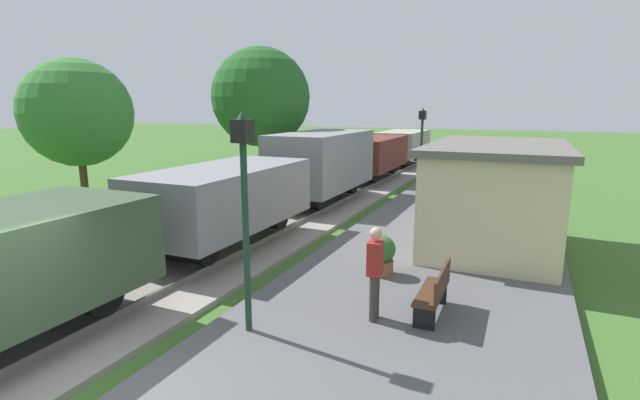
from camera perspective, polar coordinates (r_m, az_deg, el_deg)
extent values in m
cylinder|color=black|center=(9.93, -27.72, -9.54)|extent=(1.56, 0.84, 0.84)
cylinder|color=black|center=(10.55, -22.93, -6.48)|extent=(0.20, 0.30, 0.20)
cube|color=gray|center=(13.05, -11.49, 0.50)|extent=(2.50, 5.60, 1.60)
cube|color=black|center=(13.19, -11.38, -2.27)|extent=(2.10, 5.15, 0.50)
cylinder|color=black|center=(14.70, -7.32, -1.72)|extent=(1.56, 0.84, 0.84)
cylinder|color=black|center=(11.89, -16.32, -5.28)|extent=(1.56, 0.84, 0.84)
cylinder|color=black|center=(15.63, -5.15, 0.05)|extent=(0.20, 0.30, 0.20)
cylinder|color=black|center=(11.01, -20.28, -5.53)|extent=(0.20, 0.30, 0.20)
cube|color=gray|center=(18.71, 0.25, 4.94)|extent=(2.50, 5.60, 2.20)
cube|color=black|center=(18.84, 0.25, 2.07)|extent=(2.10, 5.15, 0.50)
cylinder|color=black|center=(20.51, 2.26, 2.13)|extent=(1.56, 0.84, 0.84)
cylinder|color=black|center=(17.29, -2.15, 0.36)|extent=(1.56, 0.84, 0.84)
cylinder|color=black|center=(21.54, 3.41, 3.25)|extent=(0.20, 0.30, 0.20)
cylinder|color=black|center=(16.23, -3.95, 0.50)|extent=(0.20, 0.30, 0.20)
cube|color=brown|center=(24.89, 6.41, 5.82)|extent=(2.50, 5.60, 1.60)
cube|color=black|center=(24.96, 6.37, 4.33)|extent=(2.10, 5.15, 0.50)
cylinder|color=black|center=(26.70, 7.53, 4.23)|extent=(1.56, 0.84, 0.84)
cylinder|color=black|center=(23.31, 5.01, 3.23)|extent=(1.56, 0.84, 0.84)
cylinder|color=black|center=(27.77, 8.23, 5.01)|extent=(0.20, 0.30, 0.20)
cylinder|color=black|center=(22.19, 4.05, 3.48)|extent=(0.20, 0.30, 0.20)
cube|color=gray|center=(31.22, 10.11, 6.86)|extent=(2.50, 5.60, 1.60)
cube|color=black|center=(31.28, 10.07, 5.67)|extent=(2.10, 5.15, 0.50)
cylinder|color=black|center=(33.04, 10.82, 5.51)|extent=(1.56, 0.84, 0.84)
cylinder|color=black|center=(29.58, 9.21, 4.88)|extent=(1.56, 0.84, 0.84)
cylinder|color=black|center=(34.14, 11.29, 6.10)|extent=(0.20, 0.30, 0.20)
cylinder|color=black|center=(28.44, 8.62, 5.15)|extent=(0.20, 0.30, 0.20)
cube|color=beige|center=(13.60, 20.70, 0.29)|extent=(3.20, 5.50, 2.60)
cube|color=#66605B|center=(13.42, 21.12, 6.12)|extent=(3.50, 5.80, 0.18)
cube|color=black|center=(12.69, 13.17, 0.57)|extent=(0.03, 0.90, 0.80)
cube|color=#422819|center=(8.84, 13.52, -10.96)|extent=(0.42, 1.50, 0.04)
cube|color=#422819|center=(8.73, 14.84, -9.61)|extent=(0.04, 1.50, 0.45)
cube|color=black|center=(8.40, 12.67, -13.90)|extent=(0.38, 0.06, 0.42)
cube|color=black|center=(9.48, 14.14, -10.93)|extent=(0.38, 0.06, 0.42)
cylinder|color=#38332D|center=(8.44, 6.58, -11.91)|extent=(0.15, 0.15, 0.86)
cylinder|color=#38332D|center=(8.58, 6.81, -11.50)|extent=(0.15, 0.15, 0.86)
cube|color=maroon|center=(8.25, 6.82, -7.04)|extent=(0.28, 0.40, 0.60)
sphere|color=tan|center=(8.12, 6.89, -4.09)|extent=(0.22, 0.22, 0.22)
cylinder|color=brown|center=(10.75, 7.49, -8.16)|extent=(0.56, 0.56, 0.34)
sphere|color=#2D6B28|center=(10.62, 7.55, -6.00)|extent=(0.64, 0.64, 0.64)
cylinder|color=#193823|center=(7.76, -9.07, -4.89)|extent=(0.11, 0.11, 3.20)
cube|color=black|center=(7.46, -9.51, 8.34)|extent=(0.28, 0.28, 0.36)
sphere|color=#F2E5BF|center=(7.46, -9.51, 8.34)|extent=(0.20, 0.20, 0.20)
cone|color=#193823|center=(7.45, -9.57, 10.18)|extent=(0.20, 0.20, 0.16)
cylinder|color=#193823|center=(20.40, 12.29, 5.14)|extent=(0.11, 0.11, 3.20)
cube|color=black|center=(20.29, 12.50, 10.14)|extent=(0.28, 0.28, 0.36)
sphere|color=#F2E5BF|center=(20.29, 12.50, 10.14)|extent=(0.20, 0.20, 0.20)
cone|color=#193823|center=(20.28, 12.53, 10.82)|extent=(0.20, 0.20, 0.16)
cylinder|color=#4C3823|center=(19.84, -26.97, 1.90)|extent=(0.28, 0.28, 2.28)
sphere|color=#387A33|center=(19.63, -27.68, 9.47)|extent=(3.97, 3.97, 3.97)
cylinder|color=#4C3823|center=(22.13, -7.08, 4.50)|extent=(0.28, 0.28, 2.70)
sphere|color=#235B23|center=(21.97, -7.28, 12.41)|extent=(4.53, 4.53, 4.53)
cylinder|color=#4C3823|center=(29.79, -7.21, 5.87)|extent=(0.28, 0.28, 2.27)
sphere|color=#235B23|center=(29.65, -7.31, 10.12)|extent=(2.86, 2.86, 2.86)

